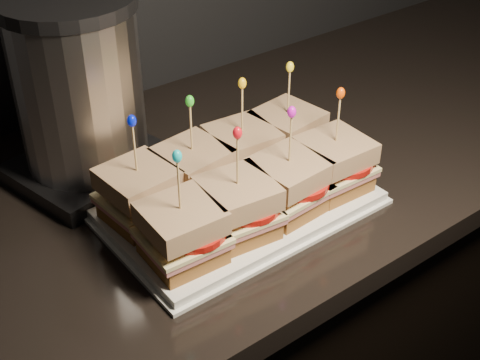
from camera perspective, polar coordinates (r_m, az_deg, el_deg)
cabinet at (r=1.49m, az=6.79°, el=-10.66°), size 2.24×0.60×0.85m
granite_slab at (r=1.22m, az=8.20°, el=4.31°), size 2.28×0.64×0.04m
platter at (r=0.96m, az=0.00°, el=-2.26°), size 0.37×0.23×0.02m
platter_rim at (r=0.97m, az=0.00°, el=-2.54°), size 0.38×0.24×0.01m
sandwich_0_bread_bot at (r=0.93m, az=-8.43°, el=-2.58°), size 0.10×0.10×0.02m
sandwich_0_ham at (r=0.92m, az=-8.52°, el=-1.77°), size 0.11×0.10×0.01m
sandwich_0_cheese at (r=0.92m, az=-8.55°, el=-1.41°), size 0.11×0.10×0.01m
sandwich_0_tomato at (r=0.91m, az=-7.76°, el=-0.94°), size 0.09×0.09×0.01m
sandwich_0_bread_top at (r=0.90m, az=-8.70°, el=0.00°), size 0.10×0.10×0.03m
sandwich_0_pick at (r=0.88m, az=-8.96°, el=2.45°), size 0.00×0.00×0.09m
sandwich_0_frill at (r=0.85m, az=-9.22°, el=5.01°), size 0.01×0.01×0.02m
sandwich_1_bread_bot at (r=0.97m, az=-3.95°, el=-0.70°), size 0.10×0.10×0.02m
sandwich_1_ham at (r=0.96m, az=-3.99°, el=0.10°), size 0.11×0.10×0.01m
sandwich_1_cheese at (r=0.95m, az=-4.01°, el=0.45°), size 0.11×0.11×0.01m
sandwich_1_tomato at (r=0.95m, az=-3.22°, el=0.91°), size 0.09×0.09×0.01m
sandwich_1_bread_top at (r=0.94m, az=-4.08°, el=1.84°), size 0.10×0.10×0.03m
sandwich_1_pick at (r=0.91m, az=-4.19°, el=4.24°), size 0.00×0.00×0.09m
sandwich_1_frill at (r=0.89m, az=-4.31°, el=6.74°), size 0.01×0.01×0.02m
sandwich_2_bread_bot at (r=1.01m, az=0.18°, el=1.04°), size 0.10×0.10×0.02m
sandwich_2_ham at (r=1.00m, az=0.18°, el=1.82°), size 0.11×0.10×0.01m
sandwich_2_cheese at (r=0.99m, az=0.18°, el=2.16°), size 0.11×0.10×0.01m
sandwich_2_tomato at (r=0.99m, az=0.94°, el=2.60°), size 0.09×0.09×0.01m
sandwich_2_bread_top at (r=0.98m, az=0.18°, el=3.52°), size 0.10×0.10×0.03m
sandwich_2_pick at (r=0.96m, az=0.19°, el=5.85°), size 0.00×0.00×0.09m
sandwich_2_frill at (r=0.94m, az=0.19°, el=8.27°), size 0.01×0.01×0.02m
sandwich_3_bread_bot at (r=1.05m, az=3.97°, el=2.62°), size 0.10×0.10×0.02m
sandwich_3_ham at (r=1.05m, az=4.00°, el=3.39°), size 0.11×0.11×0.01m
sandwich_3_cheese at (r=1.04m, az=4.02°, el=3.72°), size 0.11×0.11×0.01m
sandwich_3_tomato at (r=1.04m, az=4.75°, el=4.14°), size 0.09×0.09×0.01m
sandwich_3_bread_top at (r=1.03m, az=4.08°, el=5.03°), size 0.10×0.10×0.03m
sandwich_3_pick at (r=1.01m, az=4.18°, el=7.28°), size 0.00×0.00×0.09m
sandwich_3_frill at (r=0.99m, az=4.29°, el=9.60°), size 0.01×0.01×0.02m
sandwich_4_bread_bot at (r=0.86m, az=-4.89°, el=-5.95°), size 0.09×0.09×0.02m
sandwich_4_ham at (r=0.85m, az=-4.95°, el=-5.11°), size 0.10×0.10×0.01m
sandwich_4_cheese at (r=0.84m, az=-4.97°, el=-4.74°), size 0.10×0.10×0.01m
sandwich_4_tomato at (r=0.84m, az=-4.08°, el=-4.24°), size 0.09×0.09×0.01m
sandwich_4_bread_top at (r=0.83m, az=-5.06°, el=-3.27°), size 0.09×0.09×0.03m
sandwich_4_pick at (r=0.80m, az=-5.23°, el=-0.69°), size 0.00×0.00×0.09m
sandwich_4_frill at (r=0.77m, az=-5.40°, el=2.03°), size 0.01×0.01×0.02m
sandwich_5_bread_bot at (r=0.90m, az=-0.20°, el=-3.77°), size 0.10×0.10×0.02m
sandwich_5_ham at (r=0.89m, az=-0.20°, el=-2.94°), size 0.11×0.11×0.01m
sandwich_5_cheese at (r=0.88m, az=-0.20°, el=-2.58°), size 0.11×0.11×0.01m
sandwich_5_tomato at (r=0.88m, az=0.66°, el=-2.09°), size 0.09×0.09×0.01m
sandwich_5_bread_top at (r=0.87m, az=-0.21°, el=-1.13°), size 0.10×0.10×0.03m
sandwich_5_pick at (r=0.84m, az=-0.21°, el=1.39°), size 0.00×0.00×0.09m
sandwich_5_frill at (r=0.82m, az=-0.22°, el=4.04°), size 0.01×0.01×0.02m
sandwich_6_bread_bot at (r=0.94m, az=4.06°, el=-1.76°), size 0.09×0.09×0.02m
sandwich_6_ham at (r=0.93m, az=4.10°, el=-0.95°), size 0.10×0.10×0.01m
sandwich_6_cheese at (r=0.93m, az=4.12°, el=-0.59°), size 0.11×0.10×0.01m
sandwich_6_tomato at (r=0.93m, az=4.94°, el=-0.12°), size 0.09×0.09×0.01m
sandwich_6_bread_top at (r=0.91m, az=4.19°, el=0.82°), size 0.10×0.10×0.03m
sandwich_6_pick at (r=0.89m, az=4.31°, el=3.26°), size 0.00×0.00×0.09m
sandwich_6_frill at (r=0.87m, az=4.44°, el=5.81°), size 0.01×0.01×0.02m
sandwich_7_bread_bot at (r=0.99m, az=7.90°, el=0.07°), size 0.09×0.09×0.02m
sandwich_7_ham at (r=0.98m, az=7.98°, el=0.85°), size 0.10×0.10×0.01m
sandwich_7_cheese at (r=0.98m, az=8.01°, el=1.20°), size 0.10×0.10×0.01m
sandwich_7_tomato at (r=0.98m, az=8.79°, el=1.64°), size 0.09×0.09×0.01m
sandwich_7_bread_top at (r=0.96m, az=8.14°, el=2.56°), size 0.09×0.09×0.03m
sandwich_7_pick at (r=0.94m, az=8.36°, el=4.91°), size 0.00×0.00×0.09m
sandwich_7_frill at (r=0.92m, az=8.59°, el=7.35°), size 0.01×0.01×0.02m
appliance_base at (r=1.07m, az=-12.63°, el=1.23°), size 0.26×0.23×0.03m
appliance_body at (r=1.00m, az=-13.58°, el=7.59°), size 0.18×0.18×0.24m
appliance_lid at (r=0.96m, az=-14.64°, el=14.47°), size 0.19×0.19×0.02m
appliance at (r=1.01m, az=-13.55°, el=7.36°), size 0.22×0.18×0.28m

